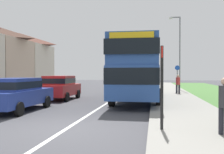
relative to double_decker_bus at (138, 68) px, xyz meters
name	(u,v)px	position (x,y,z in m)	size (l,w,h in m)	color
ground_plane	(66,129)	(-1.77, -8.67, -2.14)	(120.00, 120.00, 0.00)	#424247
lane_marking_centre	(109,102)	(-1.77, -0.67, -2.14)	(0.14, 60.00, 0.01)	silver
pavement_near_side	(182,106)	(2.43, -2.67, -2.08)	(3.20, 68.00, 0.12)	gray
double_decker_bus	(138,68)	(0.00, 0.00, 0.00)	(2.80, 10.13, 3.70)	#284C93
parked_car_blue	(16,93)	(-5.39, -5.35, -1.27)	(1.96, 4.53, 1.56)	navy
parked_car_red	(60,87)	(-5.27, 0.04, -1.25)	(1.94, 3.90, 1.62)	#B21E1E
pedestrian_walking_away	(178,83)	(2.95, 5.15, -1.17)	(0.34, 0.34, 1.67)	#23232D
bus_stop_sign	(162,81)	(1.23, -8.79, -0.60)	(0.09, 0.52, 2.60)	black
cycle_route_sign	(177,77)	(3.14, 7.99, -0.71)	(0.44, 0.08, 2.52)	slate
street_lamp_mid	(179,49)	(3.41, 9.55, 2.08)	(1.14, 0.20, 7.35)	slate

